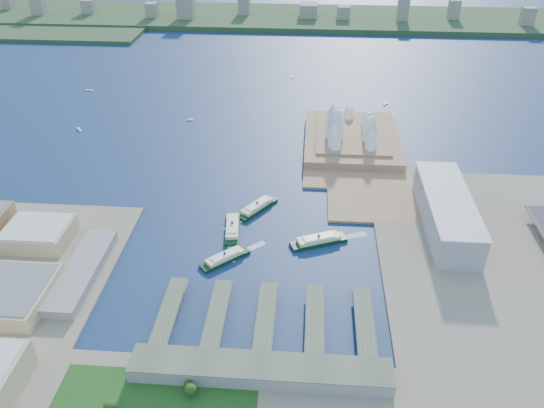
# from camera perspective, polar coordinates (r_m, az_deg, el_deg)

# --- Properties ---
(ground) EXTENTS (3000.00, 3000.00, 0.00)m
(ground) POSITION_cam_1_polar(r_m,az_deg,el_deg) (525.79, -1.51, -6.66)
(ground) COLOR #0E2343
(ground) RESTS_ON ground
(east_land) EXTENTS (240.00, 500.00, 3.00)m
(east_land) POSITION_cam_1_polar(r_m,az_deg,el_deg) (523.46, 25.54, -10.61)
(east_land) COLOR gray
(east_land) RESTS_ON ground
(peninsula) EXTENTS (135.00, 220.00, 3.00)m
(peninsula) POSITION_cam_1_polar(r_m,az_deg,el_deg) (745.15, 8.75, 5.86)
(peninsula) COLOR #967452
(peninsula) RESTS_ON ground
(far_shore) EXTENTS (2200.00, 260.00, 12.00)m
(far_shore) POSITION_cam_1_polar(r_m,az_deg,el_deg) (1422.95, 2.53, 19.39)
(far_shore) COLOR #2D4926
(far_shore) RESTS_ON ground
(opera_house) EXTENTS (134.00, 180.00, 58.00)m
(opera_house) POSITION_cam_1_polar(r_m,az_deg,el_deg) (750.04, 8.67, 8.64)
(opera_house) COLOR white
(opera_house) RESTS_ON peninsula
(toaster_building) EXTENTS (45.00, 155.00, 35.00)m
(toaster_building) POSITION_cam_1_polar(r_m,az_deg,el_deg) (595.90, 18.26, -0.82)
(toaster_building) COLOR #95959A
(toaster_building) RESTS_ON east_land
(ferry_wharves) EXTENTS (184.00, 90.00, 9.30)m
(ferry_wharves) POSITION_cam_1_polar(r_m,az_deg,el_deg) (466.21, -0.68, -12.15)
(ferry_wharves) COLOR #4E5843
(ferry_wharves) RESTS_ON ground
(terminal_building) EXTENTS (200.00, 28.00, 12.00)m
(terminal_building) POSITION_cam_1_polar(r_m,az_deg,el_deg) (422.57, -1.26, -17.47)
(terminal_building) COLOR gray
(terminal_building) RESTS_ON south_land
(far_skyline) EXTENTS (1900.00, 140.00, 55.00)m
(far_skyline) POSITION_cam_1_polar(r_m,az_deg,el_deg) (1396.07, 2.54, 20.54)
(far_skyline) COLOR gray
(far_skyline) RESTS_ON far_shore
(ferry_a) EXTENTS (21.52, 60.40, 11.17)m
(ferry_a) POSITION_cam_1_polar(r_m,az_deg,el_deg) (571.97, -4.30, -2.37)
(ferry_a) COLOR black
(ferry_a) RESTS_ON ground
(ferry_b) EXTENTS (44.91, 55.20, 10.83)m
(ferry_b) POSITION_cam_1_polar(r_m,az_deg,el_deg) (604.53, -1.61, -0.17)
(ferry_b) COLOR black
(ferry_b) RESTS_ON ground
(ferry_c) EXTENTS (48.69, 45.70, 10.07)m
(ferry_c) POSITION_cam_1_polar(r_m,az_deg,el_deg) (531.42, -5.10, -5.62)
(ferry_c) COLOR black
(ferry_c) RESTS_ON ground
(ferry_d) EXTENTS (61.24, 37.06, 11.34)m
(ferry_d) POSITION_cam_1_polar(r_m,az_deg,el_deg) (553.90, 5.04, -3.72)
(ferry_d) COLOR black
(ferry_d) RESTS_ON ground
(boat_a) EXTENTS (11.16, 13.42, 2.71)m
(boat_a) POSITION_cam_1_polar(r_m,az_deg,el_deg) (845.81, -20.03, 7.56)
(boat_a) COLOR white
(boat_a) RESTS_ON ground
(boat_b) EXTENTS (9.82, 3.97, 2.60)m
(boat_b) POSITION_cam_1_polar(r_m,az_deg,el_deg) (838.02, -8.79, 8.97)
(boat_b) COLOR white
(boat_b) RESTS_ON ground
(boat_c) EXTENTS (9.63, 12.07, 2.73)m
(boat_c) POSITION_cam_1_polar(r_m,az_deg,el_deg) (907.63, 12.13, 10.52)
(boat_c) COLOR white
(boat_c) RESTS_ON ground
(boat_d) EXTENTS (14.47, 5.08, 2.39)m
(boat_d) POSITION_cam_1_polar(r_m,az_deg,el_deg) (998.17, -19.04, 11.50)
(boat_d) COLOR white
(boat_d) RESTS_ON ground
(boat_e) EXTENTS (5.58, 12.39, 2.93)m
(boat_e) POSITION_cam_1_polar(r_m,az_deg,el_deg) (1010.02, 2.19, 13.51)
(boat_e) COLOR white
(boat_e) RESTS_ON ground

